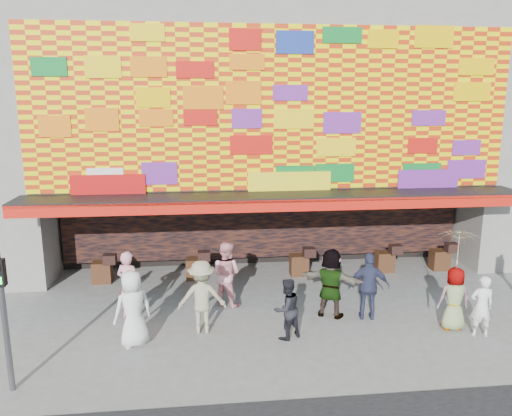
# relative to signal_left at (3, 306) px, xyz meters

# --- Properties ---
(ground) EXTENTS (90.00, 90.00, 0.00)m
(ground) POSITION_rel_signal_left_xyz_m (6.20, 1.50, -1.86)
(ground) COLOR slate
(ground) RESTS_ON ground
(shop_building) EXTENTS (15.20, 9.40, 10.00)m
(shop_building) POSITION_rel_signal_left_xyz_m (6.20, 9.68, 3.37)
(shop_building) COLOR gray
(shop_building) RESTS_ON ground
(signal_left) EXTENTS (0.22, 0.20, 3.00)m
(signal_left) POSITION_rel_signal_left_xyz_m (0.00, 0.00, 0.00)
(signal_left) COLOR #59595B
(signal_left) RESTS_ON ground
(ped_a) EXTENTS (1.10, 0.97, 1.89)m
(ped_a) POSITION_rel_signal_left_xyz_m (2.26, 1.69, -0.91)
(ped_a) COLOR silver
(ped_a) RESTS_ON ground
(ped_b) EXTENTS (0.82, 0.72, 1.90)m
(ped_b) POSITION_rel_signal_left_xyz_m (1.95, 3.26, -0.91)
(ped_b) COLOR pink
(ped_b) RESTS_ON ground
(ped_c) EXTENTS (0.95, 0.89, 1.56)m
(ped_c) POSITION_rel_signal_left_xyz_m (6.00, 1.63, -1.08)
(ped_c) COLOR black
(ped_c) RESTS_ON ground
(ped_d) EXTENTS (1.24, 0.73, 1.90)m
(ped_d) POSITION_rel_signal_left_xyz_m (3.92, 2.21, -0.91)
(ped_d) COLOR gray
(ped_d) RESTS_ON ground
(ped_e) EXTENTS (1.16, 0.67, 1.86)m
(ped_e) POSITION_rel_signal_left_xyz_m (8.39, 2.50, -0.93)
(ped_e) COLOR #2E3251
(ped_e) RESTS_ON ground
(ped_f) EXTENTS (1.84, 1.35, 1.93)m
(ped_f) POSITION_rel_signal_left_xyz_m (7.41, 2.77, -0.90)
(ped_f) COLOR gray
(ped_f) RESTS_ON ground
(ped_g) EXTENTS (0.84, 0.57, 1.66)m
(ped_g) POSITION_rel_signal_left_xyz_m (10.37, 1.66, -1.03)
(ped_g) COLOR gray
(ped_g) RESTS_ON ground
(ped_h) EXTENTS (0.62, 0.45, 1.59)m
(ped_h) POSITION_rel_signal_left_xyz_m (10.88, 1.22, -1.07)
(ped_h) COLOR white
(ped_h) RESTS_ON ground
(ped_i) EXTENTS (1.15, 1.08, 1.89)m
(ped_i) POSITION_rel_signal_left_xyz_m (4.61, 3.88, -0.92)
(ped_i) COLOR pink
(ped_i) RESTS_ON ground
(parasol) EXTENTS (1.22, 1.23, 1.91)m
(parasol) POSITION_rel_signal_left_xyz_m (10.37, 1.66, 0.32)
(parasol) COLOR beige
(parasol) RESTS_ON ground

